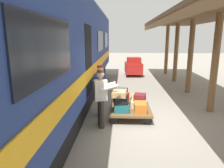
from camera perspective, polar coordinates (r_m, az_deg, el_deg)
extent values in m
plane|color=gray|center=(6.51, 9.93, -11.01)|extent=(60.00, 60.00, 0.00)
cylinder|color=brown|center=(15.47, 14.88, 8.98)|extent=(0.24, 0.24, 3.40)
cylinder|color=brown|center=(12.92, 17.27, 8.17)|extent=(0.24, 0.24, 3.40)
cylinder|color=brown|center=(10.40, 20.81, 6.94)|extent=(0.24, 0.24, 3.40)
cylinder|color=brown|center=(7.95, 26.53, 4.89)|extent=(0.24, 0.24, 3.40)
cube|color=brown|center=(6.17, 19.17, 18.09)|extent=(0.08, 19.19, 0.30)
cube|color=navy|center=(6.41, -20.08, 9.73)|extent=(3.00, 18.42, 2.90)
cube|color=black|center=(6.76, -18.86, -6.54)|extent=(2.55, 17.50, 0.90)
cube|color=gold|center=(6.08, -6.26, 2.71)|extent=(0.03, 18.05, 0.36)
cube|color=black|center=(12.40, -1.64, 12.03)|extent=(0.02, 2.03, 0.84)
cube|color=black|center=(9.19, -3.22, 11.77)|extent=(0.02, 2.03, 0.84)
cube|color=black|center=(2.86, -16.87, 9.15)|extent=(0.02, 2.03, 0.84)
cube|color=black|center=(6.04, -6.91, 6.45)|extent=(0.12, 1.10, 2.00)
cube|color=brown|center=(7.11, 4.99, -6.29)|extent=(1.32, 1.92, 0.07)
cylinder|color=black|center=(6.49, 9.94, -9.87)|extent=(0.26, 0.05, 0.26)
cylinder|color=black|center=(6.44, 0.44, -9.84)|extent=(0.26, 0.05, 0.26)
cylinder|color=black|center=(7.93, 8.59, -5.60)|extent=(0.26, 0.05, 0.26)
cylinder|color=black|center=(7.89, 0.91, -5.55)|extent=(0.26, 0.05, 0.26)
cube|color=#CC6B23|center=(6.57, 7.79, -6.35)|extent=(0.37, 0.54, 0.28)
cube|color=#1E666B|center=(6.55, 2.57, -6.46)|extent=(0.49, 0.54, 0.25)
cube|color=beige|center=(7.08, 7.42, -5.27)|extent=(0.57, 0.67, 0.20)
cube|color=maroon|center=(7.56, 2.61, -3.88)|extent=(0.54, 0.51, 0.23)
cube|color=brown|center=(7.06, 2.59, -5.19)|extent=(0.53, 0.47, 0.21)
cube|color=gold|center=(7.58, 7.11, -3.97)|extent=(0.46, 0.57, 0.22)
cube|color=#4C515B|center=(7.53, 2.78, -2.11)|extent=(0.44, 0.51, 0.23)
cube|color=maroon|center=(7.02, 7.68, -3.64)|extent=(0.45, 0.47, 0.22)
cube|color=black|center=(6.45, 2.30, -4.48)|extent=(0.46, 0.46, 0.24)
cube|color=tan|center=(6.42, 2.04, -2.66)|extent=(0.46, 0.54, 0.17)
cube|color=#AD231E|center=(6.97, 2.74, -3.51)|extent=(0.50, 0.52, 0.24)
cylinder|color=navy|center=(7.16, -3.26, -5.10)|extent=(0.16, 0.16, 0.82)
cylinder|color=navy|center=(6.97, -3.09, -5.60)|extent=(0.16, 0.16, 0.82)
cube|color=navy|center=(6.88, -3.25, 0.28)|extent=(0.40, 0.29, 0.60)
cylinder|color=tan|center=(6.82, -3.28, 2.99)|extent=(0.09, 0.09, 0.06)
sphere|color=tan|center=(6.80, -3.30, 4.16)|extent=(0.22, 0.22, 0.22)
cylinder|color=#A51919|center=(6.78, -3.31, 4.84)|extent=(0.21, 0.21, 0.06)
cylinder|color=navy|center=(7.00, -5.18, 1.30)|extent=(0.54, 0.21, 0.21)
cylinder|color=navy|center=(6.69, -4.99, 0.76)|extent=(0.54, 0.21, 0.21)
cylinder|color=#332D28|center=(6.06, -2.90, -8.47)|extent=(0.16, 0.16, 0.82)
cylinder|color=#332D28|center=(6.25, -3.23, -7.82)|extent=(0.16, 0.16, 0.82)
cube|color=silver|center=(5.94, -3.15, -1.73)|extent=(0.41, 0.31, 0.60)
cylinder|color=tan|center=(5.87, -3.19, 1.40)|extent=(0.09, 0.09, 0.06)
sphere|color=tan|center=(5.84, -3.20, 2.74)|extent=(0.22, 0.22, 0.22)
cylinder|color=#332D28|center=(5.83, -3.21, 3.54)|extent=(0.21, 0.21, 0.06)
cylinder|color=silver|center=(5.81, -0.74, -1.03)|extent=(0.54, 0.24, 0.21)
cylinder|color=silver|center=(6.11, -1.39, -0.34)|extent=(0.54, 0.24, 0.21)
cube|color=#B21E19|center=(14.40, 5.92, 4.48)|extent=(1.20, 1.76, 0.70)
cube|color=#B21E19|center=(13.99, 6.05, 6.30)|extent=(0.94, 0.75, 0.50)
cylinder|color=black|center=(13.90, 7.88, 2.67)|extent=(0.12, 0.40, 0.40)
cylinder|color=black|center=(13.85, 4.16, 2.72)|extent=(0.12, 0.40, 0.40)
cylinder|color=black|center=(15.08, 7.49, 3.47)|extent=(0.12, 0.40, 0.40)
cylinder|color=black|center=(15.03, 4.06, 3.51)|extent=(0.12, 0.40, 0.40)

